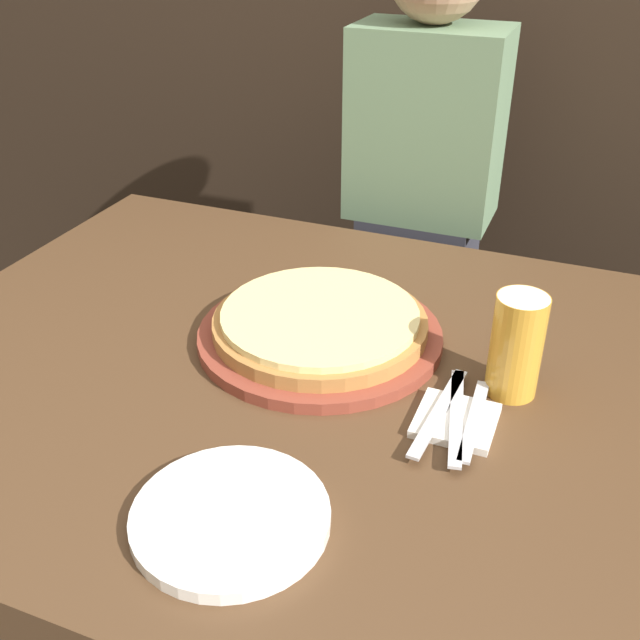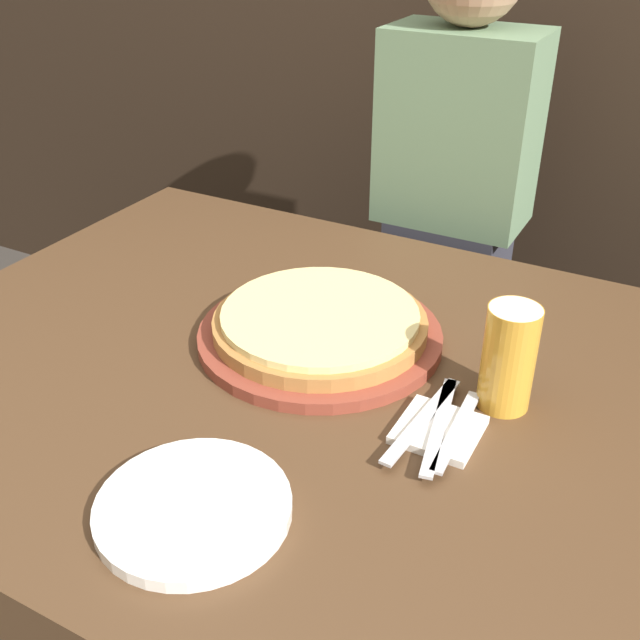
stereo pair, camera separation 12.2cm
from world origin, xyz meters
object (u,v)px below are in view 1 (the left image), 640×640
(dinner_plate, at_px, (231,517))
(spoon, at_px, (474,420))
(dinner_knife, at_px, (456,416))
(diner_person, at_px, (419,225))
(pizza_on_board, at_px, (320,328))
(fork, at_px, (439,412))
(beer_glass, at_px, (517,342))

(dinner_plate, distance_m, spoon, 0.37)
(dinner_knife, xyz_separation_m, diner_person, (-0.26, 0.77, -0.06))
(pizza_on_board, relative_size, fork, 1.83)
(dinner_plate, bearing_deg, fork, 57.46)
(dinner_plate, bearing_deg, spoon, 50.85)
(pizza_on_board, height_order, beer_glass, beer_glass)
(pizza_on_board, height_order, spoon, pizza_on_board)
(dinner_plate, relative_size, fork, 1.09)
(beer_glass, bearing_deg, fork, -127.07)
(pizza_on_board, relative_size, spoon, 2.16)
(pizza_on_board, height_order, dinner_plate, pizza_on_board)
(pizza_on_board, distance_m, diner_person, 0.65)
(dinner_plate, distance_m, diner_person, 1.06)
(beer_glass, xyz_separation_m, dinner_plate, (-0.26, -0.39, -0.08))
(spoon, bearing_deg, diner_person, 110.25)
(pizza_on_board, xyz_separation_m, dinner_knife, (0.26, -0.13, -0.01))
(beer_glass, height_order, diner_person, diner_person)
(pizza_on_board, height_order, diner_person, diner_person)
(pizza_on_board, relative_size, diner_person, 0.31)
(dinner_plate, relative_size, spoon, 1.28)
(fork, bearing_deg, spoon, -0.00)
(beer_glass, xyz_separation_m, dinner_knife, (-0.06, -0.11, -0.07))
(fork, distance_m, dinner_knife, 0.02)
(spoon, bearing_deg, dinner_plate, -129.15)
(beer_glass, relative_size, dinner_knife, 0.73)
(dinner_knife, relative_size, spoon, 1.17)
(pizza_on_board, distance_m, beer_glass, 0.32)
(fork, height_order, dinner_knife, same)
(beer_glass, distance_m, diner_person, 0.75)
(diner_person, bearing_deg, spoon, -69.75)
(dinner_plate, xyz_separation_m, diner_person, (-0.05, 1.06, -0.06))
(pizza_on_board, distance_m, dinner_plate, 0.42)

